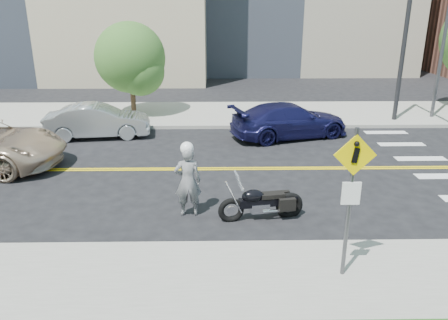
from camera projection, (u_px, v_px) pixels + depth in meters
name	position (u px, v px, depth m)	size (l,w,h in m)	color
ground_plane	(166.00, 169.00, 14.59)	(120.00, 120.00, 0.00)	black
sidewalk_near	(118.00, 320.00, 7.50)	(60.00, 5.00, 0.15)	#9E9B91
sidewalk_far	(182.00, 114.00, 21.63)	(60.00, 5.00, 0.15)	#9E9B91
lamp_post	(446.00, 29.00, 19.52)	(0.16, 0.16, 8.00)	#4C4C51
traffic_light	(417.00, 18.00, 17.97)	(0.28, 4.50, 7.00)	black
pedestrian_sign	(351.00, 190.00, 8.06)	(0.78, 0.08, 3.00)	#4C4C51
motorcyclist	(188.00, 179.00, 11.11)	(0.72, 0.51, 1.99)	#A8A8AD
motorcycle	(262.00, 195.00, 11.02)	(2.14, 0.65, 1.30)	black
parked_car_silver	(98.00, 121.00, 17.91)	(1.46, 4.18, 1.38)	#A6AAAE
parked_car_blue	(290.00, 120.00, 17.92)	(1.99, 4.89, 1.42)	#19194B
tree_far_a	(130.00, 58.00, 20.43)	(3.30, 3.30, 4.51)	#382619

